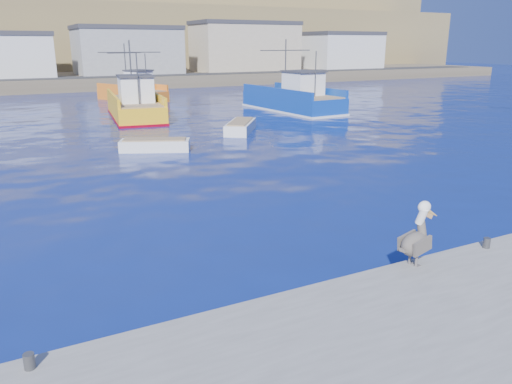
# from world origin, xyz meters

# --- Properties ---
(ground) EXTENTS (260.00, 260.00, 0.00)m
(ground) POSITION_xyz_m (0.00, 0.00, 0.00)
(ground) COLOR #061151
(ground) RESTS_ON ground
(dock_bollards) EXTENTS (36.20, 0.20, 0.30)m
(dock_bollards) POSITION_xyz_m (0.60, -3.40, 0.65)
(dock_bollards) COLOR #4C4C4C
(dock_bollards) RESTS_ON dock
(far_shore) EXTENTS (200.00, 81.00, 24.00)m
(far_shore) POSITION_xyz_m (0.00, 109.20, 8.98)
(far_shore) COLOR brown
(far_shore) RESTS_ON ground
(trawler_yellow_b) EXTENTS (5.30, 11.36, 6.47)m
(trawler_yellow_b) POSITION_xyz_m (1.57, 30.38, 1.02)
(trawler_yellow_b) COLOR yellow
(trawler_yellow_b) RESTS_ON ground
(trawler_blue) EXTENTS (5.63, 12.00, 6.57)m
(trawler_blue) POSITION_xyz_m (16.10, 28.44, 1.06)
(trawler_blue) COLOR #0D3794
(trawler_blue) RESTS_ON ground
(boat_orange) EXTENTS (6.44, 9.16, 6.12)m
(boat_orange) POSITION_xyz_m (4.88, 43.97, 1.04)
(boat_orange) COLOR orange
(boat_orange) RESTS_ON ground
(skiff_mid) EXTENTS (4.25, 2.91, 0.88)m
(skiff_mid) POSITION_xyz_m (-0.86, 16.45, 0.28)
(skiff_mid) COLOR silver
(skiff_mid) RESTS_ON ground
(skiff_far) EXTENTS (1.94, 4.52, 0.96)m
(skiff_far) POSITION_xyz_m (24.77, 37.05, 0.31)
(skiff_far) COLOR silver
(skiff_far) RESTS_ON ground
(skiff_extra) EXTENTS (3.93, 4.61, 0.99)m
(skiff_extra) POSITION_xyz_m (6.46, 19.98, 0.32)
(skiff_extra) COLOR silver
(skiff_extra) RESTS_ON ground
(pelican) EXTENTS (1.40, 0.69, 1.72)m
(pelican) POSITION_xyz_m (0.37, -3.28, 1.23)
(pelican) COLOR #595451
(pelican) RESTS_ON dock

